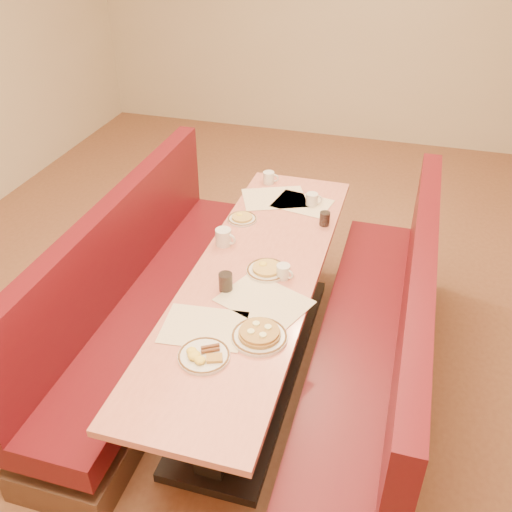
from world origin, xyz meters
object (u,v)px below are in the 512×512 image
(coffee_mug_b, at_px, (224,237))
(coffee_mug_d, at_px, (269,177))
(soda_tumbler_mid, at_px, (325,219))
(pancake_plate, at_px, (259,335))
(eggs_plate, at_px, (203,355))
(coffee_mug_a, at_px, (284,272))
(diner_table, at_px, (255,323))
(booth_left, at_px, (144,303))
(coffee_mug_c, at_px, (312,199))
(soda_tumbler_near, at_px, (226,282))
(booth_right, at_px, (377,348))

(coffee_mug_b, relative_size, coffee_mug_d, 1.18)
(coffee_mug_b, distance_m, soda_tumbler_mid, 0.67)
(pancake_plate, bearing_deg, eggs_plate, -136.52)
(coffee_mug_a, distance_m, coffee_mug_b, 0.49)
(diner_table, relative_size, coffee_mug_d, 21.70)
(booth_left, distance_m, coffee_mug_a, 1.00)
(coffee_mug_a, relative_size, coffee_mug_d, 0.91)
(coffee_mug_c, height_order, soda_tumbler_near, soda_tumbler_near)
(coffee_mug_b, bearing_deg, coffee_mug_d, 102.01)
(booth_left, relative_size, pancake_plate, 9.09)
(eggs_plate, distance_m, coffee_mug_d, 1.83)
(coffee_mug_c, distance_m, soda_tumbler_mid, 0.27)
(coffee_mug_b, distance_m, coffee_mug_d, 0.87)
(diner_table, distance_m, booth_right, 0.73)
(booth_right, xyz_separation_m, pancake_plate, (-0.56, -0.52, 0.41))
(booth_right, bearing_deg, coffee_mug_b, 167.12)
(eggs_plate, relative_size, coffee_mug_b, 1.81)
(booth_right, bearing_deg, coffee_mug_d, 130.72)
(soda_tumbler_near, bearing_deg, coffee_mug_b, 109.99)
(coffee_mug_c, xyz_separation_m, coffee_mug_d, (-0.37, 0.24, 0.00))
(eggs_plate, xyz_separation_m, coffee_mug_a, (0.21, 0.72, 0.03))
(eggs_plate, distance_m, coffee_mug_a, 0.75)
(diner_table, distance_m, eggs_plate, 0.82)
(coffee_mug_a, height_order, soda_tumbler_mid, soda_tumbler_mid)
(booth_left, xyz_separation_m, eggs_plate, (0.69, -0.72, 0.40))
(booth_left, distance_m, booth_right, 1.46)
(diner_table, relative_size, eggs_plate, 10.17)
(coffee_mug_a, relative_size, coffee_mug_c, 0.93)
(booth_left, distance_m, coffee_mug_c, 1.31)
(booth_left, bearing_deg, pancake_plate, -29.92)
(eggs_plate, height_order, coffee_mug_b, coffee_mug_b)
(coffee_mug_b, xyz_separation_m, coffee_mug_d, (0.05, 0.87, -0.01))
(booth_right, xyz_separation_m, soda_tumbler_mid, (-0.45, 0.63, 0.43))
(coffee_mug_b, bearing_deg, coffee_mug_a, -13.39)
(eggs_plate, relative_size, soda_tumbler_mid, 2.69)
(booth_right, relative_size, coffee_mug_d, 21.70)
(coffee_mug_d, bearing_deg, coffee_mug_c, -38.53)
(diner_table, bearing_deg, eggs_plate, -93.18)
(coffee_mug_b, xyz_separation_m, soda_tumbler_mid, (0.54, 0.40, -0.01))
(booth_right, bearing_deg, soda_tumbler_near, -166.67)
(coffee_mug_c, bearing_deg, booth_right, -71.90)
(diner_table, xyz_separation_m, coffee_mug_a, (0.17, -0.01, 0.42))
(diner_table, height_order, soda_tumbler_mid, soda_tumbler_mid)
(coffee_mug_b, bearing_deg, soda_tumbler_near, -54.86)
(booth_right, distance_m, coffee_mug_a, 0.71)
(coffee_mug_d, distance_m, soda_tumbler_near, 1.30)
(soda_tumbler_mid, bearing_deg, eggs_plate, -103.33)
(pancake_plate, distance_m, coffee_mug_d, 1.67)
(pancake_plate, bearing_deg, coffee_mug_d, 103.47)
(pancake_plate, bearing_deg, booth_right, 43.05)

